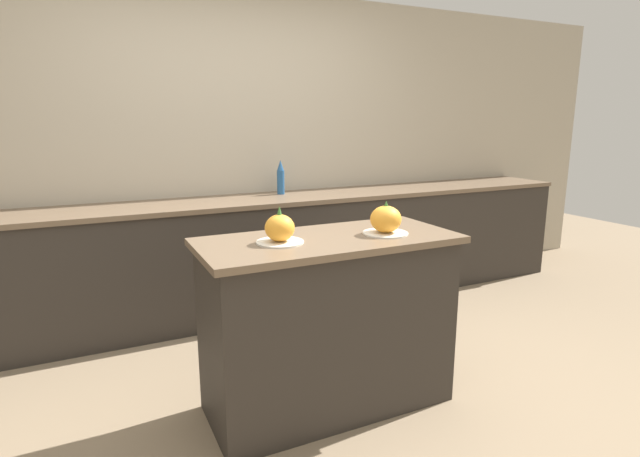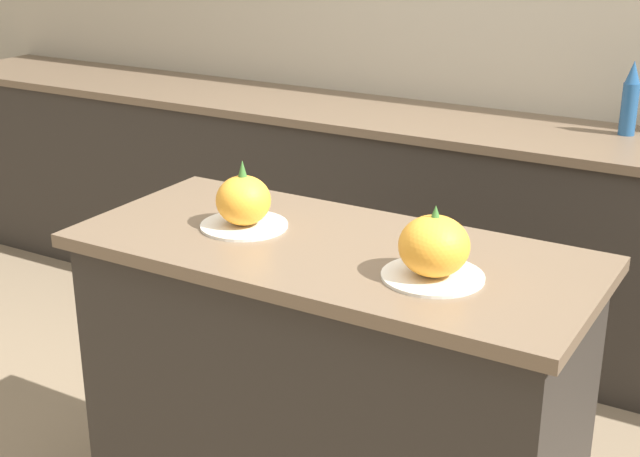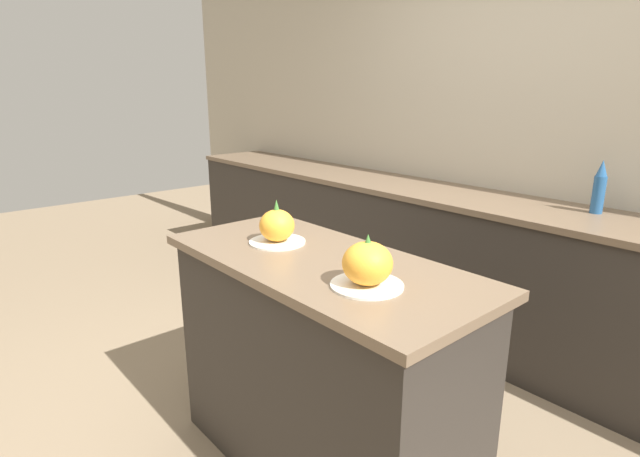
{
  "view_description": "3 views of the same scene",
  "coord_description": "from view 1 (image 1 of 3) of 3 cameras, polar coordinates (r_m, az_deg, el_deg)",
  "views": [
    {
      "loc": [
        -1.11,
        -2.18,
        1.51
      ],
      "look_at": [
        -0.04,
        0.02,
        0.97
      ],
      "focal_mm": 28.0,
      "sensor_mm": 36.0,
      "label": 1
    },
    {
      "loc": [
        1.02,
        -1.79,
        1.73
      ],
      "look_at": [
        -0.04,
        0.0,
        0.97
      ],
      "focal_mm": 50.0,
      "sensor_mm": 36.0,
      "label": 2
    },
    {
      "loc": [
        1.32,
        -1.15,
        1.54
      ],
      "look_at": [
        -0.04,
        0.04,
        1.03
      ],
      "focal_mm": 28.0,
      "sensor_mm": 36.0,
      "label": 3
    }
  ],
  "objects": [
    {
      "name": "ground_plane",
      "position": [
        2.88,
        0.93,
        -19.32
      ],
      "size": [
        12.0,
        12.0,
        0.0
      ],
      "primitive_type": "plane",
      "color": "#847056"
    },
    {
      "name": "pumpkin_cake_left",
      "position": [
        2.39,
        -4.58,
        -0.16
      ],
      "size": [
        0.23,
        0.23,
        0.18
      ],
      "color": "silver",
      "rests_on": "kitchen_island"
    },
    {
      "name": "pumpkin_cake_right",
      "position": [
        2.6,
        7.52,
        0.9
      ],
      "size": [
        0.24,
        0.24,
        0.17
      ],
      "color": "silver",
      "rests_on": "kitchen_island"
    },
    {
      "name": "kitchen_island",
      "position": [
        2.66,
        0.97,
        -10.73
      ],
      "size": [
        1.32,
        0.6,
        0.93
      ],
      "color": "#2D2823",
      "rests_on": "ground_plane"
    },
    {
      "name": "bottle_tall",
      "position": [
        4.07,
        -4.52,
        5.79
      ],
      "size": [
        0.06,
        0.06,
        0.28
      ],
      "color": "#235184",
      "rests_on": "back_counter"
    },
    {
      "name": "back_counter",
      "position": [
        3.95,
        -8.64,
        -3.21
      ],
      "size": [
        6.0,
        0.6,
        0.91
      ],
      "color": "#2D2823",
      "rests_on": "ground_plane"
    },
    {
      "name": "wall_back",
      "position": [
        4.13,
        -10.38,
        8.57
      ],
      "size": [
        8.0,
        0.06,
        2.5
      ],
      "color": "#B2A893",
      "rests_on": "ground_plane"
    }
  ]
}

